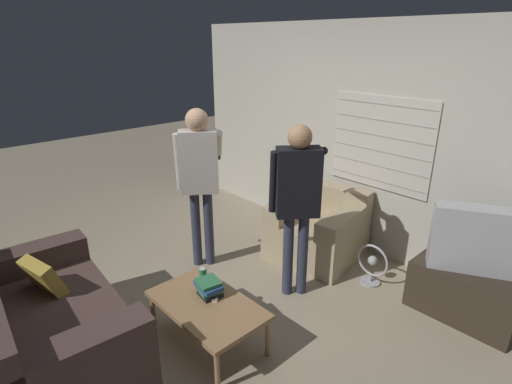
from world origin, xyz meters
TOP-DOWN VIEW (x-y plane):
  - ground_plane at (0.00, 0.00)m, footprint 16.00×16.00m
  - wall_back at (0.01, 2.03)m, footprint 5.20×0.08m
  - couch_blue at (-0.35, -1.34)m, footprint 1.73×1.08m
  - armchair_beige at (-0.04, 1.49)m, footprint 1.04×1.05m
  - coffee_table at (0.27, -0.32)m, footprint 0.97×0.58m
  - tv_stand at (1.56, 1.61)m, footprint 0.89×0.57m
  - tv at (1.56, 1.62)m, footprint 0.76×0.54m
  - person_left_standing at (-0.77, 0.40)m, footprint 0.52×0.73m
  - person_right_standing at (0.28, 0.73)m, footprint 0.55×0.78m
  - book_stack at (0.19, -0.24)m, footprint 0.25×0.20m
  - soda_can at (-0.01, -0.15)m, footprint 0.07×0.07m
  - spare_remote at (0.26, -0.22)m, footprint 0.11×0.13m
  - floor_fan at (0.72, 1.41)m, footprint 0.35×0.20m

SIDE VIEW (x-z plane):
  - ground_plane at x=0.00m, z-range 0.00..0.00m
  - floor_fan at x=0.72m, z-range 0.00..0.43m
  - tv_stand at x=1.56m, z-range 0.00..0.46m
  - armchair_beige at x=-0.04m, z-range -0.06..0.69m
  - couch_blue at x=-0.35m, z-range -0.09..0.74m
  - coffee_table at x=0.27m, z-range 0.15..0.53m
  - spare_remote at x=0.26m, z-range 0.38..0.40m
  - soda_can at x=-0.01m, z-range 0.38..0.51m
  - book_stack at x=0.19m, z-range 0.38..0.52m
  - tv at x=1.56m, z-range 0.46..1.04m
  - person_right_standing at x=0.28m, z-range 0.22..1.90m
  - person_left_standing at x=-0.77m, z-range 0.23..1.96m
  - wall_back at x=0.01m, z-range 0.00..2.55m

